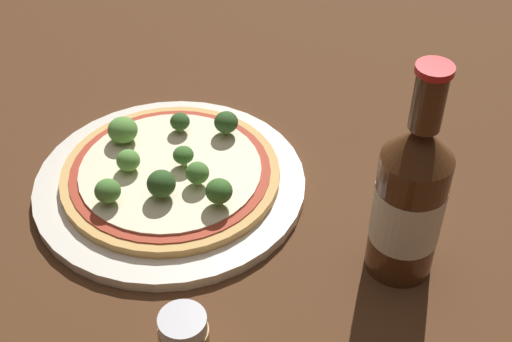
% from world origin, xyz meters
% --- Properties ---
extents(ground_plane, '(3.00, 3.00, 0.00)m').
position_xyz_m(ground_plane, '(0.00, 0.00, 0.00)').
color(ground_plane, '#4C2D19').
extents(plate, '(0.29, 0.29, 0.01)m').
position_xyz_m(plate, '(0.01, -0.01, 0.01)').
color(plate, silver).
rests_on(plate, ground_plane).
extents(pizza, '(0.24, 0.24, 0.01)m').
position_xyz_m(pizza, '(0.01, -0.01, 0.02)').
color(pizza, tan).
rests_on(pizza, plate).
extents(broccoli_floret_0, '(0.03, 0.03, 0.03)m').
position_xyz_m(broccoli_floret_0, '(-0.02, -0.08, 0.04)').
color(broccoli_floret_0, '#89A866').
rests_on(broccoli_floret_0, pizza).
extents(broccoli_floret_1, '(0.03, 0.03, 0.02)m').
position_xyz_m(broccoli_floret_1, '(-0.03, -0.03, 0.04)').
color(broccoli_floret_1, '#89A866').
rests_on(broccoli_floret_1, pizza).
extents(broccoli_floret_2, '(0.03, 0.03, 0.03)m').
position_xyz_m(broccoli_floret_2, '(0.08, -0.04, 0.04)').
color(broccoli_floret_2, '#89A866').
rests_on(broccoli_floret_2, pizza).
extents(broccoli_floret_3, '(0.02, 0.02, 0.02)m').
position_xyz_m(broccoli_floret_3, '(-0.01, 0.05, 0.04)').
color(broccoli_floret_3, '#89A866').
rests_on(broccoli_floret_3, pizza).
extents(broccoli_floret_4, '(0.02, 0.02, 0.02)m').
position_xyz_m(broccoli_floret_4, '(0.02, -0.00, 0.04)').
color(broccoli_floret_4, '#89A866').
rests_on(broccoli_floret_4, pizza).
extents(broccoli_floret_5, '(0.02, 0.02, 0.03)m').
position_xyz_m(broccoli_floret_5, '(0.05, -0.02, 0.04)').
color(broccoli_floret_5, '#89A866').
rests_on(broccoli_floret_5, pizza).
extents(broccoli_floret_6, '(0.03, 0.03, 0.03)m').
position_xyz_m(broccoli_floret_6, '(-0.06, 0.01, 0.04)').
color(broccoli_floret_6, '#89A866').
rests_on(broccoli_floret_6, pizza).
extents(broccoli_floret_7, '(0.03, 0.03, 0.03)m').
position_xyz_m(broccoli_floret_7, '(0.04, 0.07, 0.04)').
color(broccoli_floret_7, '#89A866').
rests_on(broccoli_floret_7, pizza).
extents(broccoli_floret_8, '(0.03, 0.03, 0.03)m').
position_xyz_m(broccoli_floret_8, '(0.02, -0.05, 0.04)').
color(broccoli_floret_8, '#89A866').
rests_on(broccoli_floret_8, pizza).
extents(beer_bottle, '(0.06, 0.06, 0.23)m').
position_xyz_m(beer_bottle, '(0.27, -0.02, 0.09)').
color(beer_bottle, '#472814').
rests_on(beer_bottle, ground_plane).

